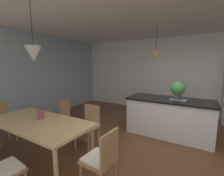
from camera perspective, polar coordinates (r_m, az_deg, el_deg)
ground_plane at (r=3.21m, az=17.89°, el=-24.38°), size 10.00×8.40×0.04m
wall_back_kitchen at (r=5.96m, az=25.53°, el=4.20°), size 10.00×0.12×2.70m
window_wall_left_glazing at (r=5.32m, az=-29.27°, el=3.56°), size 0.06×8.40×2.70m
dining_table at (r=3.05m, az=-25.67°, el=-12.18°), size 1.94×0.91×0.73m
chair_window_end at (r=4.24m, az=-35.79°, el=-10.01°), size 0.40×0.40×0.87m
chair_kitchen_end at (r=2.24m, az=-3.92°, el=-24.61°), size 0.42×0.42×0.87m
chair_far_right at (r=3.32m, az=-8.79°, el=-13.30°), size 0.41×0.41×0.87m
chair_far_left at (r=3.90m, az=-18.85°, el=-10.34°), size 0.42×0.42×0.87m
kitchen_island at (r=4.06m, az=20.42°, el=-9.89°), size 1.97×0.85×0.91m
pendant_over_table at (r=2.81m, az=-27.19°, el=11.27°), size 0.25×0.25×0.95m
pendant_over_island_main at (r=3.96m, az=15.96°, el=11.34°), size 0.18×0.18×0.89m
potted_plant_on_island at (r=3.88m, az=23.30°, el=-0.37°), size 0.32×0.32×0.43m
vase_on_dining_table at (r=3.11m, az=-25.08°, el=-8.90°), size 0.11×0.11×0.16m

